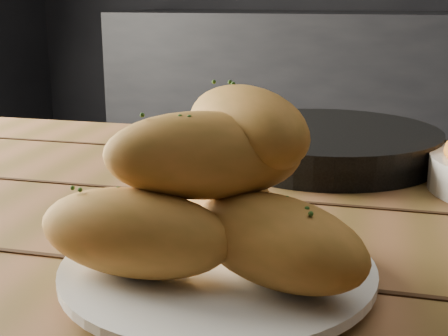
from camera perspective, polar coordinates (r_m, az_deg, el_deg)
counter at (r=2.80m, az=19.27°, el=3.98°), size 2.80×0.60×0.90m
table at (r=0.65m, az=0.24°, el=-13.48°), size 1.51×0.92×0.75m
plate at (r=0.50m, az=-0.57°, el=-9.50°), size 0.25×0.25×0.02m
bread_rolls at (r=0.48m, az=-0.68°, el=-2.19°), size 0.27×0.23×0.14m
skillet at (r=0.87m, az=9.40°, el=2.17°), size 0.44×0.31×0.05m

